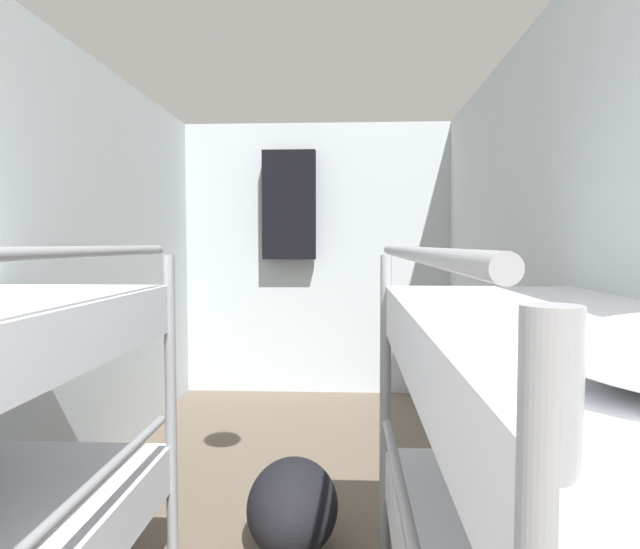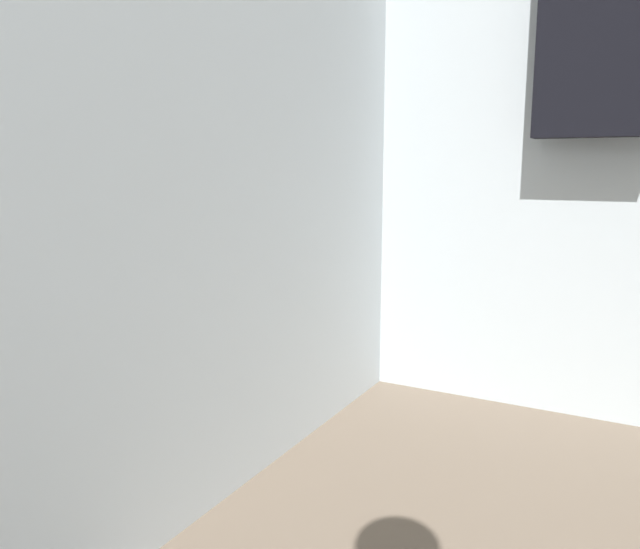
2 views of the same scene
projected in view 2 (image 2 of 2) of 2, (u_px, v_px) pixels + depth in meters
name	position (u px, v px, depth m)	size (l,w,h in m)	color
hanging_coat	(603.00, 11.00, 2.27)	(0.44, 0.12, 0.90)	black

